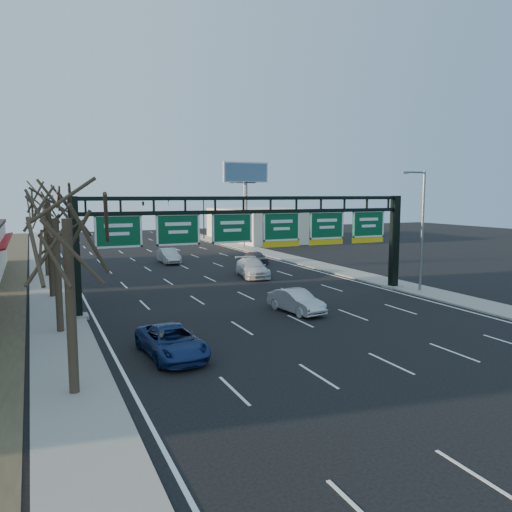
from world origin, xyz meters
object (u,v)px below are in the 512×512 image
sign_gantry (259,234)px  car_white_wagon (252,268)px  car_silver_sedan (296,301)px  car_blue_suv (172,341)px

sign_gantry → car_white_wagon: 10.88m
car_silver_sedan → car_white_wagon: (3.00, 13.53, 0.09)m
car_blue_suv → car_white_wagon: (12.24, 18.65, 0.11)m
sign_gantry → car_blue_suv: sign_gantry is taller
car_white_wagon → sign_gantry: bearing=-101.5°
car_blue_suv → car_silver_sedan: car_silver_sedan is taller
car_white_wagon → car_silver_sedan: bearing=-92.9°
car_silver_sedan → car_white_wagon: size_ratio=0.78×
sign_gantry → car_blue_suv: bearing=-133.2°
sign_gantry → car_blue_suv: (-8.57, -9.14, -3.94)m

